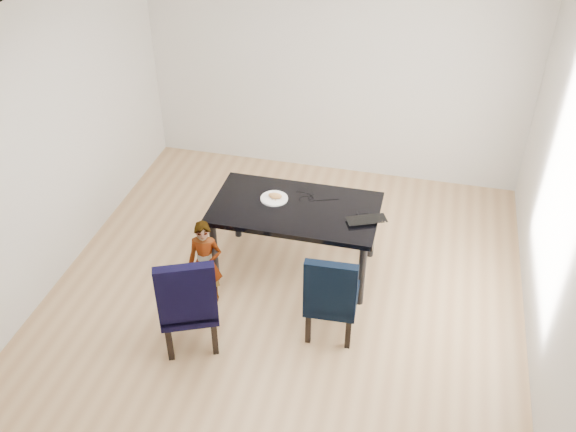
% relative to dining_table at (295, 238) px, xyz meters
% --- Properties ---
extents(floor, '(4.50, 5.00, 0.01)m').
position_rel_dining_table_xyz_m(floor, '(0.00, -0.50, -0.38)').
color(floor, tan).
rests_on(floor, ground).
extents(ceiling, '(4.50, 5.00, 0.01)m').
position_rel_dining_table_xyz_m(ceiling, '(0.00, -0.50, 2.33)').
color(ceiling, white).
rests_on(ceiling, wall_back).
extents(wall_back, '(4.50, 0.01, 2.70)m').
position_rel_dining_table_xyz_m(wall_back, '(0.00, 2.00, 0.98)').
color(wall_back, silver).
rests_on(wall_back, ground).
extents(wall_front, '(4.50, 0.01, 2.70)m').
position_rel_dining_table_xyz_m(wall_front, '(0.00, -3.00, 0.98)').
color(wall_front, silver).
rests_on(wall_front, ground).
extents(wall_left, '(0.01, 5.00, 2.70)m').
position_rel_dining_table_xyz_m(wall_left, '(-2.25, -0.50, 0.98)').
color(wall_left, white).
rests_on(wall_left, ground).
extents(wall_right, '(0.01, 5.00, 2.70)m').
position_rel_dining_table_xyz_m(wall_right, '(2.25, -0.50, 0.98)').
color(wall_right, silver).
rests_on(wall_right, ground).
extents(dining_table, '(1.60, 0.90, 0.75)m').
position_rel_dining_table_xyz_m(dining_table, '(0.00, 0.00, 0.00)').
color(dining_table, black).
rests_on(dining_table, floor).
extents(chair_left, '(0.65, 0.66, 1.01)m').
position_rel_dining_table_xyz_m(chair_left, '(-0.66, -1.19, 0.13)').
color(chair_left, black).
rests_on(chair_left, floor).
extents(chair_right, '(0.47, 0.49, 0.93)m').
position_rel_dining_table_xyz_m(chair_right, '(0.51, -0.78, 0.09)').
color(chair_right, black).
rests_on(chair_right, floor).
extents(child, '(0.35, 0.25, 0.88)m').
position_rel_dining_table_xyz_m(child, '(-0.70, -0.65, 0.07)').
color(child, '#E74A13').
rests_on(child, floor).
extents(plate, '(0.30, 0.30, 0.01)m').
position_rel_dining_table_xyz_m(plate, '(-0.23, 0.08, 0.38)').
color(plate, white).
rests_on(plate, dining_table).
extents(sandwich, '(0.15, 0.11, 0.05)m').
position_rel_dining_table_xyz_m(sandwich, '(-0.22, 0.08, 0.42)').
color(sandwich, '#C28545').
rests_on(sandwich, plate).
extents(laptop, '(0.44, 0.37, 0.03)m').
position_rel_dining_table_xyz_m(laptop, '(0.67, -0.03, 0.39)').
color(laptop, black).
rests_on(laptop, dining_table).
extents(cable_tangle, '(0.19, 0.19, 0.01)m').
position_rel_dining_table_xyz_m(cable_tangle, '(0.07, 0.16, 0.38)').
color(cable_tangle, black).
rests_on(cable_tangle, dining_table).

